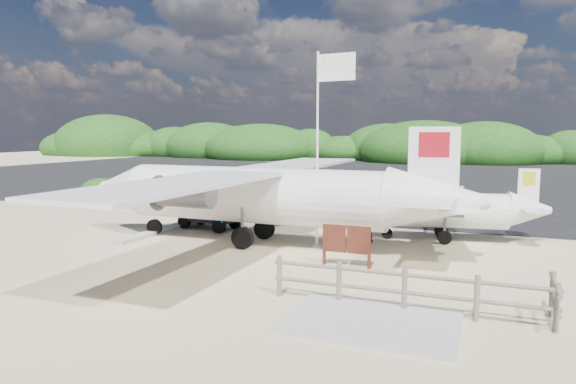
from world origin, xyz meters
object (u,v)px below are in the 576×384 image
at_px(flagpole, 317,248).
at_px(crew_a, 261,204).
at_px(baggage_cart, 210,229).
at_px(aircraft_small, 279,170).
at_px(crew_c, 368,219).
at_px(crew_b, 372,206).
at_px(signboard, 346,267).

distance_m(flagpole, crew_a, 5.89).
xyz_separation_m(baggage_cart, aircraft_small, (-10.04, 31.14, 0.00)).
bearing_deg(aircraft_small, baggage_cart, 96.87).
height_order(flagpole, crew_a, flagpole).
relative_size(baggage_cart, crew_c, 1.47).
bearing_deg(crew_a, crew_c, 173.31).
distance_m(flagpole, aircraft_small, 36.21).
xyz_separation_m(baggage_cart, crew_b, (6.13, 2.90, 0.87)).
relative_size(crew_b, aircraft_small, 0.24).
bearing_deg(flagpole, crew_a, 133.95).
bearing_deg(crew_c, baggage_cart, -11.74).
bearing_deg(crew_b, baggage_cart, 17.03).
xyz_separation_m(flagpole, signboard, (1.63, -2.11, 0.00)).
xyz_separation_m(flagpole, aircraft_small, (-15.27, 32.83, 0.00)).
xyz_separation_m(baggage_cart, crew_a, (1.18, 2.52, 0.74)).
bearing_deg(crew_b, crew_a, -3.86).
bearing_deg(crew_a, signboard, 152.52).
bearing_deg(flagpole, signboard, -52.32).
xyz_separation_m(crew_a, crew_c, (5.52, -2.84, 0.15)).
bearing_deg(flagpole, baggage_cart, 162.09).
distance_m(signboard, crew_a, 8.53).
distance_m(flagpole, crew_c, 2.19).
bearing_deg(aircraft_small, crew_c, 107.01).
height_order(flagpole, aircraft_small, flagpole).
bearing_deg(baggage_cart, crew_b, 36.52).
relative_size(signboard, crew_c, 0.87).
relative_size(signboard, crew_a, 1.05).
height_order(flagpole, crew_b, flagpole).
bearing_deg(baggage_cart, crew_a, 76.10).
bearing_deg(crew_c, flagpole, 34.12).
bearing_deg(signboard, crew_b, 96.72).
relative_size(signboard, aircraft_small, 0.22).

